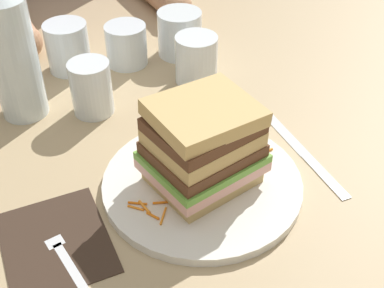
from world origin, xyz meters
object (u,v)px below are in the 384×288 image
at_px(juice_glass, 196,62).
at_px(sandwich, 204,147).
at_px(knife, 306,155).
at_px(empty_tumbler_1, 91,88).
at_px(main_plate, 203,184).
at_px(empty_tumbler_2, 68,47).
at_px(napkin_dark, 56,244).
at_px(empty_tumbler_0, 180,33).
at_px(empty_tumbler_3, 126,45).
at_px(water_bottle, 12,51).
at_px(fork, 64,255).

bearing_deg(juice_glass, sandwich, -117.03).
xyz_separation_m(knife, empty_tumbler_1, (-0.22, 0.25, 0.04)).
height_order(main_plate, sandwich, sandwich).
relative_size(sandwich, empty_tumbler_2, 1.77).
xyz_separation_m(main_plate, napkin_dark, (-0.20, -0.00, -0.00)).
height_order(sandwich, empty_tumbler_1, sandwich).
bearing_deg(knife, sandwich, 175.20).
bearing_deg(empty_tumbler_1, empty_tumbler_0, 25.84).
bearing_deg(empty_tumbler_3, empty_tumbler_0, -8.37).
bearing_deg(empty_tumbler_2, water_bottle, -137.67).
bearing_deg(water_bottle, empty_tumbler_3, 17.98).
relative_size(knife, empty_tumbler_2, 2.38).
bearing_deg(empty_tumbler_2, napkin_dark, -110.65).
bearing_deg(napkin_dark, knife, -1.99).
distance_m(main_plate, fork, 0.20).
xyz_separation_m(sandwich, empty_tumbler_3, (0.04, 0.35, -0.03)).
relative_size(empty_tumbler_0, empty_tumbler_1, 0.95).
bearing_deg(empty_tumbler_1, main_plate, -74.78).
bearing_deg(sandwich, main_plate, 167.59).
bearing_deg(juice_glass, fork, -140.55).
bearing_deg(fork, sandwich, 6.81).
xyz_separation_m(fork, juice_glass, (0.31, 0.26, 0.03)).
bearing_deg(juice_glass, napkin_dark, -143.25).
xyz_separation_m(fork, empty_tumbler_2, (0.14, 0.40, 0.04)).
height_order(main_plate, fork, main_plate).
relative_size(knife, empty_tumbler_0, 2.48).
height_order(fork, water_bottle, water_bottle).
xyz_separation_m(juice_glass, empty_tumbler_3, (-0.08, 0.11, 0.00)).
xyz_separation_m(main_plate, sandwich, (0.00, -0.00, 0.06)).
height_order(knife, juice_glass, juice_glass).
bearing_deg(sandwich, empty_tumbler_3, 83.25).
bearing_deg(empty_tumbler_2, empty_tumbler_3, -17.30).
distance_m(sandwich, juice_glass, 0.27).
distance_m(water_bottle, empty_tumbler_3, 0.22).
relative_size(juice_glass, empty_tumbler_1, 0.96).
xyz_separation_m(napkin_dark, empty_tumbler_2, (0.14, 0.38, 0.04)).
height_order(napkin_dark, knife, same).
xyz_separation_m(fork, empty_tumbler_0, (0.33, 0.35, 0.04)).
bearing_deg(empty_tumbler_1, sandwich, -74.72).
distance_m(juice_glass, empty_tumbler_2, 0.22).
xyz_separation_m(empty_tumbler_1, empty_tumbler_2, (0.01, 0.14, -0.00)).
height_order(napkin_dark, empty_tumbler_0, empty_tumbler_0).
height_order(sandwich, fork, sandwich).
bearing_deg(empty_tumbler_1, fork, -116.99).
xyz_separation_m(sandwich, knife, (0.16, -0.01, -0.07)).
bearing_deg(water_bottle, empty_tumbler_2, 42.33).
height_order(juice_glass, empty_tumbler_2, empty_tumbler_2).
bearing_deg(empty_tumbler_3, juice_glass, -54.35).
relative_size(juice_glass, water_bottle, 0.34).
distance_m(juice_glass, empty_tumbler_1, 0.18).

